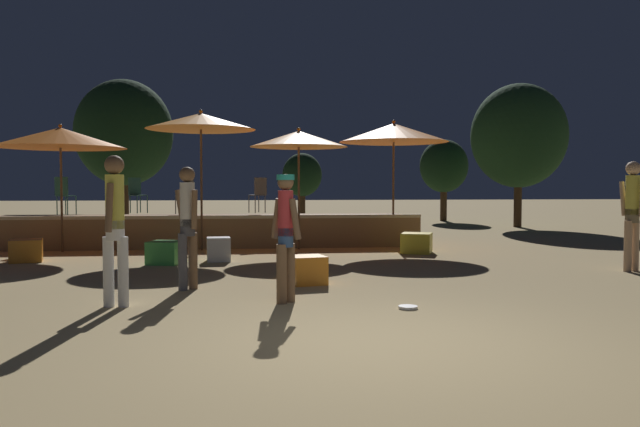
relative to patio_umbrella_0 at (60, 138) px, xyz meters
name	(u,v)px	position (x,y,z in m)	size (l,w,h in m)	color
ground_plane	(375,343)	(5.31, -8.78, -2.55)	(120.00, 120.00, 0.00)	tan
wooden_deck	(205,230)	(3.04, 1.52, -2.19)	(10.51, 2.64, 0.79)	olive
patio_umbrella_0	(60,138)	(0.00, 0.00, 0.00)	(2.85, 2.85, 2.85)	brown
patio_umbrella_1	(299,139)	(5.31, 0.02, 0.02)	(2.27, 2.27, 2.83)	brown
patio_umbrella_2	(394,133)	(7.63, 0.29, 0.21)	(2.62, 2.62, 3.06)	brown
patio_umbrella_3	(201,122)	(3.08, 0.00, 0.40)	(2.49, 2.49, 3.21)	brown
cube_seat_0	(417,243)	(7.81, -1.16, -2.32)	(0.83, 0.83, 0.44)	yellow
cube_seat_2	(166,253)	(2.58, -2.46, -2.33)	(0.72, 0.72, 0.43)	#4CC651
cube_seat_3	(308,270)	(5.02, -5.19, -2.33)	(0.59, 0.59, 0.42)	orange
cube_seat_4	(26,251)	(-0.17, -1.81, -2.33)	(0.71, 0.71, 0.43)	orange
cube_seat_5	(219,249)	(3.56, -2.15, -2.31)	(0.48, 0.48, 0.47)	white
person_0	(632,210)	(10.71, -4.45, -1.48)	(0.30, 0.50, 1.90)	tan
person_1	(286,232)	(4.60, -6.67, -1.65)	(0.40, 0.40, 1.62)	brown
person_2	(115,223)	(2.52, -6.69, -1.52)	(0.31, 0.50, 1.84)	white
person_3	(188,223)	(3.28, -5.51, -1.59)	(0.38, 0.44, 1.74)	brown
bistro_chair_0	(259,191)	(4.41, 1.53, -1.21)	(0.47, 0.47, 0.90)	#47474C
bistro_chair_1	(64,192)	(-0.20, 0.90, -1.21)	(0.45, 0.45, 0.90)	#1E4C47
bistro_chair_2	(137,191)	(1.31, 1.85, -1.21)	(0.48, 0.48, 0.90)	#1E4C47
bistro_chair_3	(187,192)	(2.66, 1.00, -1.21)	(0.47, 0.46, 0.90)	#47474C
frisbee_disc	(408,307)	(6.03, -7.22, -2.53)	(0.23, 0.23, 0.03)	white
background_tree_0	(444,166)	(12.38, 11.11, -0.24)	(2.03, 2.03, 3.44)	#3D2B1C
background_tree_1	(519,136)	(13.78, 6.93, 0.72)	(3.37, 3.37, 5.13)	#3D2B1C
background_tree_2	(302,175)	(6.51, 12.78, -0.60)	(1.73, 1.73, 2.92)	#3D2B1C
background_tree_3	(124,133)	(-0.48, 9.79, 0.93)	(3.62, 3.62, 5.47)	#3D2B1C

